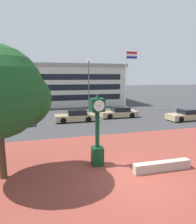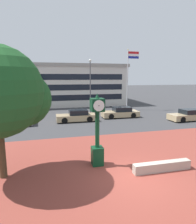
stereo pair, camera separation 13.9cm
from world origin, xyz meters
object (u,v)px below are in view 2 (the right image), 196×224
at_px(civic_building, 60,84).
at_px(plaza_tree, 3,94).
at_px(car_street_distant, 77,116).
at_px(flagpole_primary, 129,74).
at_px(street_clock, 97,131).
at_px(street_lamp_post, 90,81).
at_px(car_street_far, 121,113).
at_px(car_street_near, 11,120).
at_px(car_street_mid, 189,115).

bearing_deg(civic_building, plaza_tree, -98.74).
xyz_separation_m(car_street_distant, flagpole_primary, (8.63, 5.93, 4.69)).
bearing_deg(street_clock, street_lamp_post, 79.33).
xyz_separation_m(car_street_far, flagpole_primary, (3.11, 5.09, 4.69)).
relative_size(street_clock, car_street_distant, 0.92).
relative_size(car_street_distant, flagpole_primary, 0.50).
distance_m(car_street_near, car_street_far, 12.36).
height_order(street_clock, plaza_tree, plaza_tree).
xyz_separation_m(street_clock, flagpole_primary, (9.16, 17.37, 3.32)).
xyz_separation_m(car_street_near, flagpole_primary, (15.39, 6.48, 4.69)).
distance_m(street_clock, civic_building, 29.42).
relative_size(car_street_far, civic_building, 0.20).
height_order(plaza_tree, car_street_far, plaza_tree).
xyz_separation_m(car_street_mid, car_street_far, (-6.94, 3.54, -0.00)).
bearing_deg(street_clock, flagpole_primary, 62.47).
bearing_deg(street_clock, car_street_mid, 34.22).
bearing_deg(civic_building, car_street_distant, -88.02).
xyz_separation_m(car_street_mid, street_lamp_post, (-9.82, 7.61, 3.80)).
xyz_separation_m(street_clock, car_street_distant, (0.52, 11.44, -1.38)).
bearing_deg(car_street_distant, civic_building, 2.19).
bearing_deg(car_street_far, car_street_near, 97.14).
distance_m(street_clock, car_street_distant, 11.53).
bearing_deg(car_street_mid, civic_building, 29.99).
distance_m(flagpole_primary, civic_building, 15.26).
height_order(plaza_tree, civic_building, civic_building).
relative_size(plaza_tree, car_street_near, 1.44).
relative_size(street_clock, street_lamp_post, 0.56).
height_order(plaza_tree, car_street_distant, plaza_tree).
bearing_deg(street_clock, car_street_distant, 87.64).
distance_m(car_street_mid, street_lamp_post, 12.99).
bearing_deg(car_street_distant, street_lamp_post, -28.00).
height_order(car_street_distant, flagpole_primary, flagpole_primary).
relative_size(car_street_near, car_street_distant, 1.01).
relative_size(car_street_near, car_street_mid, 0.96).
bearing_deg(car_street_mid, car_street_far, 60.61).
bearing_deg(car_street_mid, street_lamp_post, 49.84).
relative_size(street_clock, car_street_near, 0.91).
relative_size(car_street_mid, civic_building, 0.21).
relative_size(car_street_mid, car_street_far, 1.03).
distance_m(car_street_distant, street_lamp_post, 6.75).
xyz_separation_m(flagpole_primary, civic_building, (-9.25, 12.01, -1.75)).
relative_size(car_street_mid, flagpole_primary, 0.53).
xyz_separation_m(car_street_mid, civic_building, (-13.08, 20.63, 2.94)).
xyz_separation_m(car_street_far, street_lamp_post, (-2.88, 4.08, 3.80)).
bearing_deg(car_street_far, car_street_distant, 99.31).
xyz_separation_m(car_street_distant, street_lamp_post, (2.64, 4.92, 3.80)).
height_order(plaza_tree, car_street_mid, plaza_tree).
bearing_deg(street_lamp_post, car_street_far, -54.72).
bearing_deg(civic_building, street_lamp_post, -75.96).
height_order(car_street_distant, street_lamp_post, street_lamp_post).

